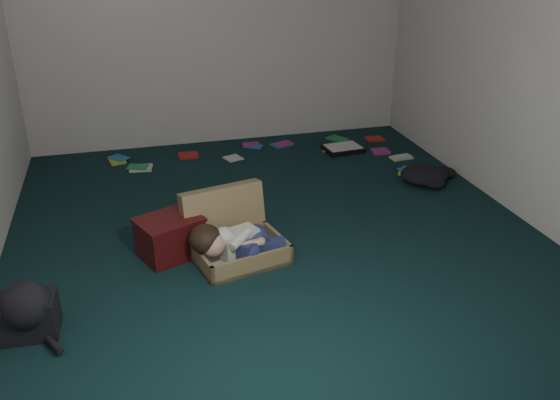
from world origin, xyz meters
name	(u,v)px	position (x,y,z in m)	size (l,w,h in m)	color
floor	(275,233)	(0.00, 0.00, 0.00)	(4.50, 4.50, 0.00)	black
wall_back	(218,19)	(0.00, 2.25, 1.30)	(4.50, 4.50, 0.00)	silver
wall_front	(437,199)	(0.00, -2.25, 1.30)	(4.50, 4.50, 0.00)	silver
wall_right	(528,50)	(2.00, 0.00, 1.30)	(4.50, 4.50, 0.00)	silver
suitcase	(233,236)	(-0.37, -0.21, 0.14)	(0.74, 0.73, 0.46)	olive
person	(236,242)	(-0.38, -0.37, 0.18)	(0.69, 0.34, 0.28)	silver
maroon_bin	(170,237)	(-0.81, -0.13, 0.15)	(0.53, 0.48, 0.30)	#420D0F
backpack	(26,315)	(-1.70, -0.83, 0.13)	(0.43, 0.35, 0.26)	black
clothing_pile	(433,171)	(1.70, 0.66, 0.07)	(0.46, 0.38, 0.15)	black
paper_tray	(343,149)	(1.16, 1.59, 0.03)	(0.42, 0.33, 0.05)	black
book_scatter	(288,153)	(0.58, 1.65, 0.01)	(2.98, 1.31, 0.02)	#ADC522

